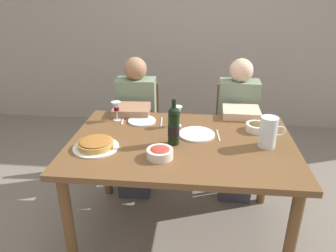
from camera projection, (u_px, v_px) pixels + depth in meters
ground_plane at (180, 230)px, 2.44m from camera, size 8.00×8.00×0.00m
back_wall at (194, 14)px, 3.83m from camera, size 8.00×0.10×2.80m
dining_table at (181, 153)px, 2.17m from camera, size 1.50×1.00×0.76m
wine_bottle at (174, 126)px, 2.05m from camera, size 0.08×0.08×0.31m
water_pitcher at (268, 134)px, 2.03m from camera, size 0.16×0.11×0.20m
baked_tart at (96, 144)px, 2.03m from camera, size 0.29×0.29×0.06m
salad_bowl at (160, 153)px, 1.92m from camera, size 0.16×0.16×0.07m
olive_bowl at (257, 127)px, 2.27m from camera, size 0.16×0.16×0.06m
wine_glass_left_diner at (116, 107)px, 2.42m from camera, size 0.07×0.07×0.15m
wine_glass_right_diner at (178, 112)px, 2.32m from camera, size 0.07×0.07×0.15m
dinner_plate_left_setting at (142, 121)px, 2.43m from camera, size 0.21×0.21×0.01m
dinner_plate_right_setting at (197, 134)px, 2.22m from camera, size 0.25×0.25×0.01m
fork_left_setting at (123, 120)px, 2.45m from camera, size 0.04×0.16×0.00m
knife_left_setting at (161, 122)px, 2.42m from camera, size 0.03×0.18×0.00m
knife_right_setting at (218, 135)px, 2.21m from camera, size 0.02×0.18×0.00m
spoon_right_setting at (175, 134)px, 2.23m from camera, size 0.03×0.16×0.00m
chair_left at (140, 123)px, 3.07m from camera, size 0.42×0.42×0.87m
diner_left at (135, 122)px, 2.80m from camera, size 0.35×0.52×1.16m
chair_right at (235, 126)px, 3.01m from camera, size 0.41×0.41×0.87m
diner_right at (238, 124)px, 2.75m from camera, size 0.34×0.51×1.16m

